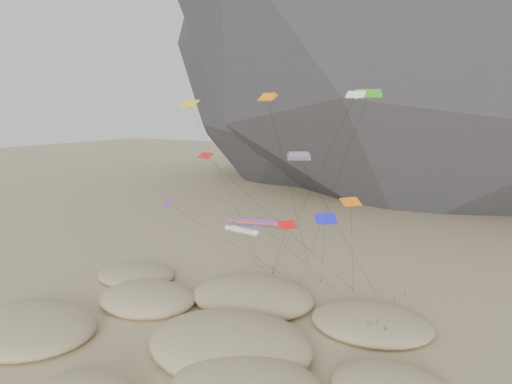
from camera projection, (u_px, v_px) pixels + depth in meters
ground at (194, 356)px, 47.15m from camera, size 500.00×500.00×0.00m
dunes at (203, 330)px, 51.04m from camera, size 49.09×36.14×3.90m
dune_grass at (202, 331)px, 50.57m from camera, size 41.88×29.38×1.40m
kite_stakes at (319, 281)px, 66.98m from camera, size 20.72×4.09×0.30m
rainbow_tube_kite at (256, 222)px, 52.41m from camera, size 7.30×15.13×12.09m
white_tube_kite at (242, 230)px, 55.04m from camera, size 5.55×11.42×10.40m
orange_parafoil at (268, 100)px, 55.93m from camera, size 2.65×12.16×24.86m
multi_parafoil at (300, 158)px, 53.42m from camera, size 7.71×10.89×18.57m
delta_kites at (278, 161)px, 52.69m from camera, size 23.97×19.59×25.03m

